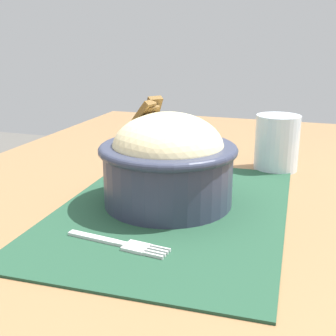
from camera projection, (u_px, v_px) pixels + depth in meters
The scene contains 5 objects.
table at pixel (153, 250), 0.62m from camera, with size 1.38×0.77×0.71m.
placemat at pixel (173, 209), 0.59m from camera, with size 0.42×0.29×0.00m, color #1E422D.
bowl at pixel (168, 161), 0.59m from camera, with size 0.19×0.19×0.14m.
fork at pixel (121, 244), 0.49m from camera, with size 0.03×0.13×0.00m.
drinking_glass at pixel (277, 146), 0.76m from camera, with size 0.07×0.07×0.09m.
Camera 1 is at (0.52, 0.19, 0.93)m, focal length 47.28 mm.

